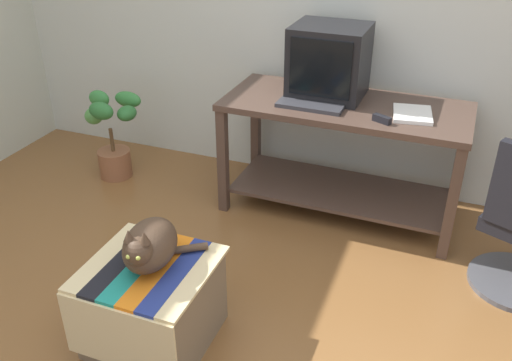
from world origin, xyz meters
TOP-DOWN VIEW (x-y plane):
  - desk at (0.31, 1.60)m, footprint 1.51×0.67m
  - tv_monitor at (0.16, 1.70)m, footprint 0.46×0.41m
  - keyboard at (0.12, 1.46)m, footprint 0.40×0.16m
  - book at (0.71, 1.55)m, footprint 0.26×0.30m
  - ottoman_with_blanket at (-0.24, 0.11)m, footprint 0.56×0.57m
  - cat at (-0.23, 0.13)m, footprint 0.35×0.40m
  - potted_plant at (-1.35, 1.46)m, footprint 0.40×0.36m
  - stapler at (0.56, 1.39)m, footprint 0.12×0.08m
  - pen at (0.77, 1.63)m, footprint 0.04×0.14m

SIDE VIEW (x-z plane):
  - ottoman_with_blanket at x=-0.24m, z-range 0.00..0.44m
  - potted_plant at x=-1.35m, z-range -0.01..0.63m
  - desk at x=0.31m, z-range 0.14..0.90m
  - cat at x=-0.23m, z-range 0.41..0.68m
  - pen at x=0.77m, z-range 0.76..0.77m
  - book at x=0.71m, z-range 0.76..0.78m
  - keyboard at x=0.12m, z-range 0.76..0.78m
  - stapler at x=0.56m, z-range 0.76..0.80m
  - tv_monitor at x=0.16m, z-range 0.76..1.20m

